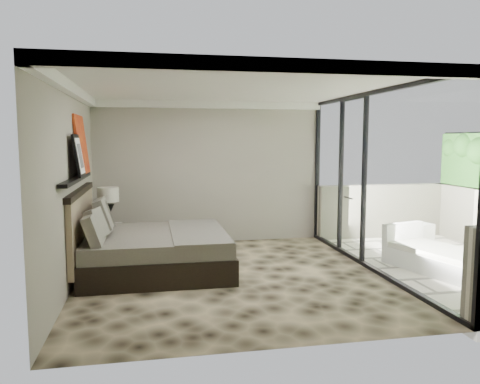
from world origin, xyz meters
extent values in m
plane|color=black|center=(0.00, 0.00, 0.00)|extent=(5.00, 5.00, 0.00)
cube|color=silver|center=(0.00, 0.00, 2.79)|extent=(4.50, 5.00, 0.02)
cube|color=gray|center=(0.00, 2.49, 1.40)|extent=(4.50, 0.02, 2.80)
cube|color=gray|center=(-2.24, 0.00, 1.40)|extent=(0.02, 5.00, 2.80)
cube|color=white|center=(2.25, 0.00, 1.40)|extent=(0.08, 5.00, 2.80)
cube|color=beige|center=(3.75, 0.00, -0.06)|extent=(3.00, 5.00, 0.12)
cube|color=black|center=(-2.18, 0.10, 1.50)|extent=(0.12, 2.20, 0.05)
cube|color=black|center=(-1.07, 0.53, 0.19)|extent=(2.19, 2.09, 0.38)
cube|color=#534E45|center=(-1.07, 0.53, 0.49)|extent=(2.13, 2.03, 0.23)
cube|color=#514F46|center=(-0.45, 0.53, 0.61)|extent=(0.84, 2.07, 0.03)
cube|color=#826A52|center=(-2.20, 0.53, 0.73)|extent=(0.08, 2.19, 1.04)
cube|color=black|center=(-1.96, 1.87, 0.26)|extent=(0.60, 0.60, 0.53)
cone|color=black|center=(-1.91, 1.84, 0.62)|extent=(0.21, 0.21, 0.19)
cone|color=black|center=(-1.91, 1.84, 0.81)|extent=(0.21, 0.21, 0.19)
cylinder|color=beige|center=(-1.91, 1.84, 1.08)|extent=(0.37, 0.37, 0.26)
cube|color=#B3270F|center=(-2.19, 0.81, 1.97)|extent=(0.13, 0.90, 0.90)
cube|color=black|center=(-2.14, 0.11, 1.82)|extent=(0.11, 0.50, 0.60)
cube|color=silver|center=(3.83, 1.27, 0.23)|extent=(0.57, 0.57, 0.46)
cube|color=silver|center=(3.25, -0.30, 0.14)|extent=(1.21, 1.79, 0.29)
cube|color=beige|center=(3.25, -0.30, 0.33)|extent=(1.15, 1.68, 0.08)
cube|color=silver|center=(3.05, 0.44, 0.47)|extent=(0.82, 0.33, 0.36)
camera|label=1|loc=(-1.16, -6.74, 2.04)|focal=35.00mm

